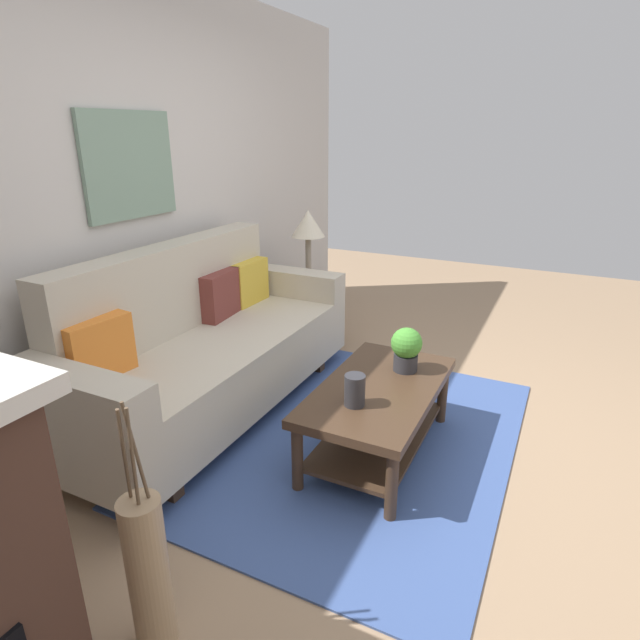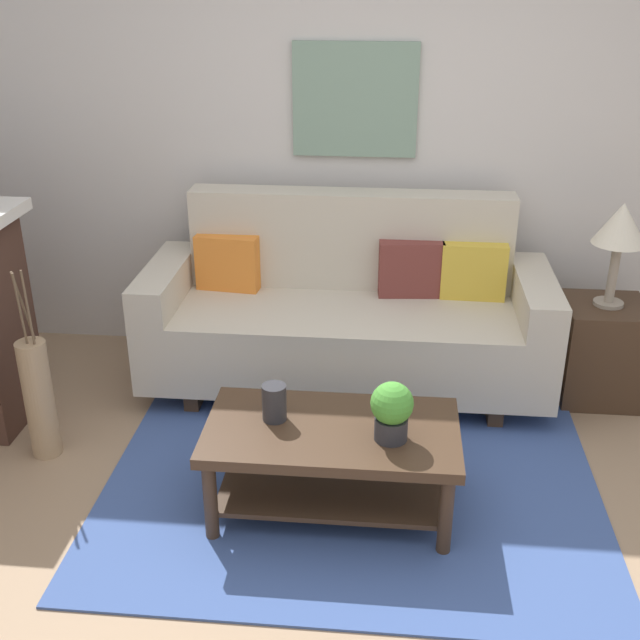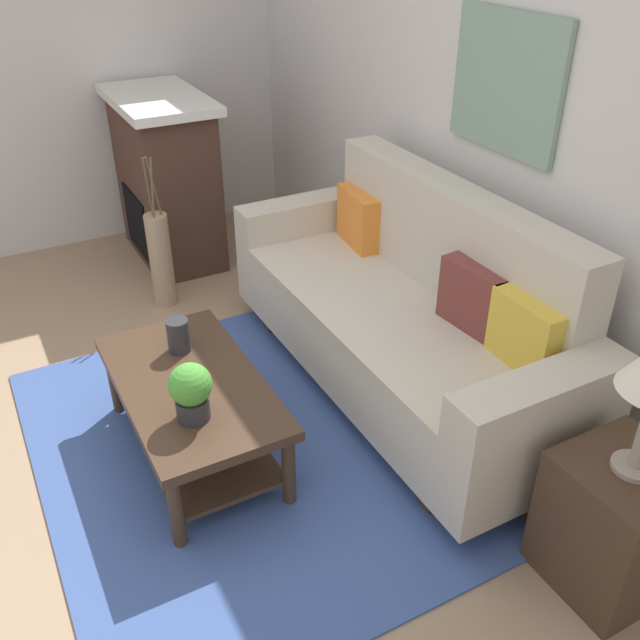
{
  "view_description": "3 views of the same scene",
  "coord_description": "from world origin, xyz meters",
  "px_view_note": "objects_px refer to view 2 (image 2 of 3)",
  "views": [
    {
      "loc": [
        -2.51,
        -0.51,
        1.75
      ],
      "look_at": [
        0.12,
        0.78,
        0.67
      ],
      "focal_mm": 29.13,
      "sensor_mm": 36.0,
      "label": 1
    },
    {
      "loc": [
        0.14,
        -2.56,
        2.25
      ],
      "look_at": [
        -0.2,
        1.0,
        0.62
      ],
      "focal_mm": 44.06,
      "sensor_mm": 36.0,
      "label": 2
    },
    {
      "loc": [
        2.4,
        -0.35,
        2.3
      ],
      "look_at": [
        -0.03,
        0.96,
        0.59
      ],
      "focal_mm": 38.99,
      "sensor_mm": 36.0,
      "label": 3
    }
  ],
  "objects_px": {
    "coffee_table": "(332,449)",
    "side_table": "(600,351)",
    "throw_pillow_maroon": "(411,269)",
    "table_lamp": "(621,228)",
    "throw_pillow_orange": "(228,263)",
    "tabletop_vase": "(274,402)",
    "potted_plant_tabletop": "(392,410)",
    "couch": "(347,316)",
    "framed_painting": "(355,100)",
    "floor_vase": "(39,399)",
    "throw_pillow_mustard": "(474,271)"
  },
  "relations": [
    {
      "from": "table_lamp",
      "to": "framed_painting",
      "type": "distance_m",
      "value": 1.6
    },
    {
      "from": "table_lamp",
      "to": "throw_pillow_maroon",
      "type": "bearing_deg",
      "value": 172.96
    },
    {
      "from": "throw_pillow_orange",
      "to": "table_lamp",
      "type": "height_order",
      "value": "table_lamp"
    },
    {
      "from": "couch",
      "to": "floor_vase",
      "type": "distance_m",
      "value": 1.69
    },
    {
      "from": "coffee_table",
      "to": "framed_painting",
      "type": "distance_m",
      "value": 2.05
    },
    {
      "from": "coffee_table",
      "to": "table_lamp",
      "type": "height_order",
      "value": "table_lamp"
    },
    {
      "from": "floor_vase",
      "to": "framed_painting",
      "type": "height_order",
      "value": "framed_painting"
    },
    {
      "from": "throw_pillow_orange",
      "to": "floor_vase",
      "type": "xyz_separation_m",
      "value": [
        -0.75,
        -0.99,
        -0.37
      ]
    },
    {
      "from": "coffee_table",
      "to": "tabletop_vase",
      "type": "distance_m",
      "value": 0.33
    },
    {
      "from": "coffee_table",
      "to": "side_table",
      "type": "bearing_deg",
      "value": 39.6
    },
    {
      "from": "throw_pillow_maroon",
      "to": "coffee_table",
      "type": "relative_size",
      "value": 0.33
    },
    {
      "from": "potted_plant_tabletop",
      "to": "floor_vase",
      "type": "relative_size",
      "value": 0.42
    },
    {
      "from": "table_lamp",
      "to": "floor_vase",
      "type": "relative_size",
      "value": 0.92
    },
    {
      "from": "side_table",
      "to": "framed_painting",
      "type": "bearing_deg",
      "value": 161.58
    },
    {
      "from": "throw_pillow_maroon",
      "to": "floor_vase",
      "type": "height_order",
      "value": "throw_pillow_maroon"
    },
    {
      "from": "couch",
      "to": "coffee_table",
      "type": "xyz_separation_m",
      "value": [
        0.01,
        -1.17,
        -0.12
      ]
    },
    {
      "from": "coffee_table",
      "to": "side_table",
      "type": "distance_m",
      "value": 1.83
    },
    {
      "from": "throw_pillow_mustard",
      "to": "floor_vase",
      "type": "xyz_separation_m",
      "value": [
        -2.15,
        -0.99,
        -0.37
      ]
    },
    {
      "from": "floor_vase",
      "to": "tabletop_vase",
      "type": "bearing_deg",
      "value": -12.3
    },
    {
      "from": "throw_pillow_orange",
      "to": "throw_pillow_maroon",
      "type": "relative_size",
      "value": 1.0
    },
    {
      "from": "table_lamp",
      "to": "floor_vase",
      "type": "height_order",
      "value": "table_lamp"
    },
    {
      "from": "throw_pillow_orange",
      "to": "floor_vase",
      "type": "relative_size",
      "value": 0.58
    },
    {
      "from": "throw_pillow_maroon",
      "to": "table_lamp",
      "type": "distance_m",
      "value": 1.12
    },
    {
      "from": "couch",
      "to": "tabletop_vase",
      "type": "height_order",
      "value": "couch"
    },
    {
      "from": "couch",
      "to": "framed_painting",
      "type": "relative_size",
      "value": 3.19
    },
    {
      "from": "couch",
      "to": "tabletop_vase",
      "type": "xyz_separation_m",
      "value": [
        -0.24,
        -1.13,
        0.08
      ]
    },
    {
      "from": "couch",
      "to": "framed_painting",
      "type": "distance_m",
      "value": 1.21
    },
    {
      "from": "side_table",
      "to": "table_lamp",
      "type": "relative_size",
      "value": 0.98
    },
    {
      "from": "throw_pillow_orange",
      "to": "tabletop_vase",
      "type": "distance_m",
      "value": 1.35
    },
    {
      "from": "tabletop_vase",
      "to": "side_table",
      "type": "distance_m",
      "value": 2.02
    },
    {
      "from": "tabletop_vase",
      "to": "floor_vase",
      "type": "distance_m",
      "value": 1.25
    },
    {
      "from": "coffee_table",
      "to": "table_lamp",
      "type": "relative_size",
      "value": 1.93
    },
    {
      "from": "table_lamp",
      "to": "tabletop_vase",
      "type": "bearing_deg",
      "value": -145.96
    },
    {
      "from": "coffee_table",
      "to": "side_table",
      "type": "xyz_separation_m",
      "value": [
        1.41,
        1.17,
        -0.03
      ]
    },
    {
      "from": "throw_pillow_maroon",
      "to": "table_lamp",
      "type": "xyz_separation_m",
      "value": [
        1.07,
        -0.13,
        0.31
      ]
    },
    {
      "from": "couch",
      "to": "floor_vase",
      "type": "height_order",
      "value": "couch"
    },
    {
      "from": "coffee_table",
      "to": "floor_vase",
      "type": "xyz_separation_m",
      "value": [
        -1.46,
        0.3,
        -0.01
      ]
    },
    {
      "from": "throw_pillow_mustard",
      "to": "framed_painting",
      "type": "relative_size",
      "value": 0.51
    },
    {
      "from": "potted_plant_tabletop",
      "to": "floor_vase",
      "type": "xyz_separation_m",
      "value": [
        -1.71,
        0.37,
        -0.26
      ]
    },
    {
      "from": "throw_pillow_orange",
      "to": "tabletop_vase",
      "type": "relative_size",
      "value": 2.16
    },
    {
      "from": "throw_pillow_mustard",
      "to": "tabletop_vase",
      "type": "relative_size",
      "value": 2.16
    },
    {
      "from": "potted_plant_tabletop",
      "to": "throw_pillow_orange",
      "type": "bearing_deg",
      "value": 125.18
    },
    {
      "from": "couch",
      "to": "framed_painting",
      "type": "xyz_separation_m",
      "value": [
        0.0,
        0.47,
        1.12
      ]
    },
    {
      "from": "couch",
      "to": "side_table",
      "type": "xyz_separation_m",
      "value": [
        1.42,
        -0.01,
        -0.15
      ]
    },
    {
      "from": "couch",
      "to": "throw_pillow_orange",
      "type": "relative_size",
      "value": 6.23
    },
    {
      "from": "potted_plant_tabletop",
      "to": "framed_painting",
      "type": "relative_size",
      "value": 0.37
    },
    {
      "from": "floor_vase",
      "to": "coffee_table",
      "type": "bearing_deg",
      "value": -11.77
    },
    {
      "from": "throw_pillow_maroon",
      "to": "side_table",
      "type": "height_order",
      "value": "throw_pillow_maroon"
    },
    {
      "from": "couch",
      "to": "potted_plant_tabletop",
      "type": "xyz_separation_m",
      "value": [
        0.26,
        -1.24,
        0.14
      ]
    },
    {
      "from": "throw_pillow_maroon",
      "to": "table_lamp",
      "type": "height_order",
      "value": "table_lamp"
    }
  ]
}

